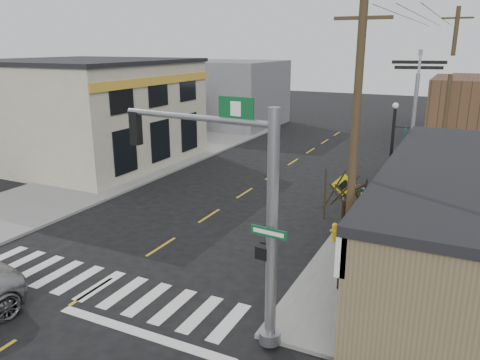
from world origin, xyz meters
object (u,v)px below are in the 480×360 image
at_px(dance_center_sign, 417,86).
at_px(utility_pole_far, 448,92).
at_px(fire_hydrant, 335,231).
at_px(guide_sign, 373,209).
at_px(bare_tree, 346,184).
at_px(lamp_post, 393,152).
at_px(utility_pole_near, 353,157).
at_px(traffic_signal_pole, 244,202).

height_order(dance_center_sign, utility_pole_far, utility_pole_far).
distance_m(fire_hydrant, dance_center_sign, 11.68).
relative_size(guide_sign, utility_pole_far, 0.26).
xyz_separation_m(fire_hydrant, bare_tree, (1.20, -3.82, 3.24)).
bearing_deg(bare_tree, lamp_post, 87.97).
bearing_deg(guide_sign, bare_tree, -79.70).
bearing_deg(fire_hydrant, guide_sign, -5.21).
bearing_deg(fire_hydrant, utility_pole_near, -71.41).
xyz_separation_m(traffic_signal_pole, dance_center_sign, (2.21, 17.86, 1.70)).
bearing_deg(dance_center_sign, lamp_post, -104.76).
bearing_deg(traffic_signal_pole, fire_hydrant, 91.26).
xyz_separation_m(lamp_post, utility_pole_near, (0.00, -8.42, 1.58)).
distance_m(guide_sign, utility_pole_near, 5.21).
xyz_separation_m(lamp_post, utility_pole_far, (1.69, 9.27, 2.00)).
distance_m(guide_sign, utility_pole_far, 13.95).
bearing_deg(lamp_post, dance_center_sign, 100.41).
bearing_deg(guide_sign, lamp_post, 104.88).
bearing_deg(dance_center_sign, utility_pole_far, 49.26).
bearing_deg(guide_sign, traffic_signal_pole, -90.81).
bearing_deg(utility_pole_near, bare_tree, 116.72).
height_order(traffic_signal_pole, lamp_post, traffic_signal_pole).
bearing_deg(traffic_signal_pole, bare_tree, 70.13).
bearing_deg(lamp_post, traffic_signal_pole, -88.27).
height_order(fire_hydrant, bare_tree, bare_tree).
bearing_deg(guide_sign, fire_hydrant, -170.45).
distance_m(traffic_signal_pole, bare_tree, 4.13).
distance_m(fire_hydrant, lamp_post, 5.06).
height_order(guide_sign, fire_hydrant, guide_sign).
bearing_deg(utility_pole_far, fire_hydrant, -100.15).
bearing_deg(lamp_post, utility_pole_near, -78.18).
bearing_deg(traffic_signal_pole, lamp_post, 85.55).
height_order(dance_center_sign, bare_tree, dance_center_sign).
bearing_deg(utility_pole_far, traffic_signal_pole, -96.93).
xyz_separation_m(bare_tree, utility_pole_near, (0.28, -0.58, 1.02)).
relative_size(traffic_signal_pole, guide_sign, 2.55).
height_order(traffic_signal_pole, utility_pole_near, utility_pole_near).
xyz_separation_m(fire_hydrant, utility_pole_near, (1.48, -4.40, 4.26)).
distance_m(dance_center_sign, utility_pole_near, 14.76).
bearing_deg(utility_pole_far, guide_sign, -93.88).
bearing_deg(bare_tree, guide_sign, 85.55).
bearing_deg(utility_pole_far, utility_pole_near, -92.19).
distance_m(guide_sign, bare_tree, 4.19).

